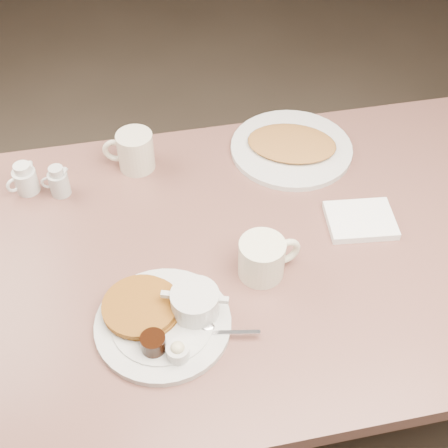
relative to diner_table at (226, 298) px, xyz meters
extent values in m
cube|color=#4C3F33|center=(0.00, 0.00, -0.59)|extent=(7.00, 8.00, 0.02)
cube|color=#84564C|center=(0.00, 0.00, 0.15)|extent=(1.50, 0.90, 0.04)
cylinder|color=black|center=(0.00, 0.00, -0.21)|extent=(0.14, 0.14, 0.69)
cylinder|color=black|center=(0.00, 0.00, -0.57)|extent=(0.56, 0.56, 0.03)
cylinder|color=silver|center=(-0.16, -0.17, 0.18)|extent=(0.34, 0.34, 0.01)
cylinder|color=silver|center=(-0.16, -0.17, 0.19)|extent=(0.26, 0.26, 0.00)
cylinder|color=brown|center=(-0.20, -0.13, 0.19)|extent=(0.20, 0.20, 0.01)
cylinder|color=brown|center=(-0.20, -0.13, 0.20)|extent=(0.19, 0.19, 0.01)
cylinder|color=silver|center=(-0.09, -0.15, 0.21)|extent=(0.12, 0.12, 0.05)
cube|color=silver|center=(-0.15, -0.14, 0.23)|extent=(0.02, 0.02, 0.01)
cube|color=silver|center=(-0.04, -0.17, 0.23)|extent=(0.02, 0.02, 0.01)
ellipsoid|color=silver|center=(-0.10, -0.14, 0.22)|extent=(0.05, 0.05, 0.03)
ellipsoid|color=silver|center=(-0.08, -0.16, 0.22)|extent=(0.05, 0.05, 0.02)
cylinder|color=black|center=(-0.19, -0.22, 0.20)|extent=(0.06, 0.06, 0.04)
cylinder|color=silver|center=(-0.14, -0.25, 0.20)|extent=(0.06, 0.06, 0.03)
ellipsoid|color=beige|center=(-0.14, -0.25, 0.21)|extent=(0.03, 0.03, 0.02)
cube|color=#BCBCC0|center=(-0.03, -0.22, 0.19)|extent=(0.11, 0.03, 0.00)
ellipsoid|color=#BCBCC0|center=(-0.08, -0.20, 0.19)|extent=(0.04, 0.03, 0.01)
cylinder|color=#EEEBCC|center=(0.06, -0.07, 0.21)|extent=(0.11, 0.11, 0.09)
cylinder|color=#29261F|center=(0.06, -0.07, 0.25)|extent=(0.09, 0.09, 0.01)
torus|color=#EEEBCC|center=(0.12, -0.06, 0.21)|extent=(0.07, 0.03, 0.07)
cube|color=white|center=(0.32, 0.03, 0.18)|extent=(0.17, 0.14, 0.02)
cylinder|color=beige|center=(-0.16, 0.33, 0.22)|extent=(0.11, 0.11, 0.10)
torus|color=beige|center=(-0.21, 0.34, 0.22)|extent=(0.07, 0.03, 0.07)
cylinder|color=silver|center=(-0.43, 0.29, 0.20)|extent=(0.06, 0.06, 0.06)
cylinder|color=silver|center=(-0.43, 0.29, 0.24)|extent=(0.05, 0.05, 0.02)
cone|color=silver|center=(-0.41, 0.30, 0.24)|extent=(0.03, 0.03, 0.02)
torus|color=silver|center=(-0.46, 0.28, 0.20)|extent=(0.04, 0.03, 0.04)
cylinder|color=beige|center=(-0.35, 0.27, 0.20)|extent=(0.06, 0.06, 0.06)
cylinder|color=beige|center=(-0.35, 0.27, 0.24)|extent=(0.05, 0.05, 0.02)
cone|color=beige|center=(-0.33, 0.26, 0.24)|extent=(0.02, 0.02, 0.02)
torus|color=beige|center=(-0.38, 0.27, 0.20)|extent=(0.03, 0.01, 0.03)
cylinder|color=silver|center=(0.24, 0.31, 0.18)|extent=(0.41, 0.41, 0.01)
ellipsoid|color=#A46D31|center=(0.24, 0.31, 0.19)|extent=(0.27, 0.24, 0.02)
camera|label=1|loc=(-0.18, -0.87, 1.20)|focal=49.14mm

